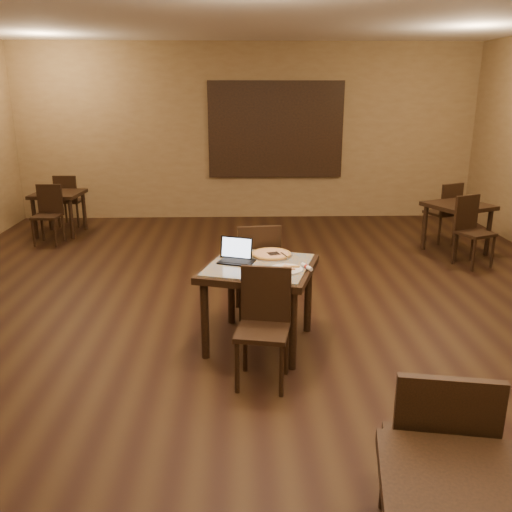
{
  "coord_description": "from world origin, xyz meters",
  "views": [
    {
      "loc": [
        -0.14,
        -4.65,
        2.23
      ],
      "look_at": [
        -0.0,
        -0.19,
        0.85
      ],
      "focal_mm": 38.0,
      "sensor_mm": 36.0,
      "label": 1
    }
  ],
  "objects_px": {
    "tiled_table": "(259,275)",
    "laptop": "(236,255)",
    "chair_main_far": "(258,265)",
    "other_table_b_chair_near": "(49,211)",
    "other_table_b": "(59,199)",
    "other_table_b_chair_far": "(68,198)",
    "other_table_a_chair_far": "(446,209)",
    "chair_main_near": "(264,319)",
    "other_table_a": "(458,212)",
    "pizza_pan": "(271,255)",
    "other_table_c_chair_far": "(437,453)",
    "other_table_a_chair_near": "(471,227)"
  },
  "relations": [
    {
      "from": "chair_main_near",
      "to": "other_table_a_chair_far",
      "type": "relative_size",
      "value": 1.0
    },
    {
      "from": "tiled_table",
      "to": "pizza_pan",
      "type": "height_order",
      "value": "pizza_pan"
    },
    {
      "from": "other_table_a_chair_near",
      "to": "other_table_b_chair_far",
      "type": "xyz_separation_m",
      "value": [
        -5.88,
        2.26,
        -0.02
      ]
    },
    {
      "from": "chair_main_near",
      "to": "laptop",
      "type": "xyz_separation_m",
      "value": [
        -0.22,
        0.72,
        0.3
      ]
    },
    {
      "from": "other_table_b",
      "to": "other_table_b_chair_far",
      "type": "relative_size",
      "value": 0.88
    },
    {
      "from": "chair_main_near",
      "to": "other_table_b_chair_near",
      "type": "bearing_deg",
      "value": 137.3
    },
    {
      "from": "other_table_a",
      "to": "other_table_b_chair_far",
      "type": "relative_size",
      "value": 1.14
    },
    {
      "from": "tiled_table",
      "to": "other_table_a",
      "type": "height_order",
      "value": "tiled_table"
    },
    {
      "from": "other_table_a",
      "to": "other_table_b_chair_near",
      "type": "relative_size",
      "value": 1.14
    },
    {
      "from": "tiled_table",
      "to": "pizza_pan",
      "type": "distance_m",
      "value": 0.29
    },
    {
      "from": "chair_main_near",
      "to": "other_table_b_chair_near",
      "type": "xyz_separation_m",
      "value": [
        -3.04,
        4.13,
        -0.02
      ]
    },
    {
      "from": "tiled_table",
      "to": "laptop",
      "type": "height_order",
      "value": "laptop"
    },
    {
      "from": "pizza_pan",
      "to": "chair_main_far",
      "type": "bearing_deg",
      "value": 106.56
    },
    {
      "from": "other_table_a_chair_near",
      "to": "other_table_b_chair_far",
      "type": "relative_size",
      "value": 1.04
    },
    {
      "from": "chair_main_far",
      "to": "other_table_a_chair_near",
      "type": "relative_size",
      "value": 1.07
    },
    {
      "from": "other_table_b",
      "to": "tiled_table",
      "type": "bearing_deg",
      "value": -49.12
    },
    {
      "from": "chair_main_far",
      "to": "other_table_b",
      "type": "relative_size",
      "value": 1.27
    },
    {
      "from": "tiled_table",
      "to": "other_table_b_chair_near",
      "type": "relative_size",
      "value": 1.31
    },
    {
      "from": "other_table_a_chair_near",
      "to": "other_table_c_chair_far",
      "type": "xyz_separation_m",
      "value": [
        -2.1,
        -4.64,
        0.08
      ]
    },
    {
      "from": "tiled_table",
      "to": "other_table_c_chair_far",
      "type": "xyz_separation_m",
      "value": [
        0.75,
        -2.38,
        -0.07
      ]
    },
    {
      "from": "chair_main_near",
      "to": "other_table_a",
      "type": "distance_m",
      "value": 4.47
    },
    {
      "from": "tiled_table",
      "to": "other_table_b_chair_near",
      "type": "xyz_separation_m",
      "value": [
        -3.02,
        3.51,
        -0.17
      ]
    },
    {
      "from": "other_table_b_chair_near",
      "to": "chair_main_near",
      "type": "bearing_deg",
      "value": -49.79
    },
    {
      "from": "tiled_table",
      "to": "other_table_b",
      "type": "relative_size",
      "value": 1.49
    },
    {
      "from": "pizza_pan",
      "to": "other_table_c_chair_far",
      "type": "xyz_separation_m",
      "value": [
        0.63,
        -2.62,
        -0.17
      ]
    },
    {
      "from": "tiled_table",
      "to": "other_table_a_chair_far",
      "type": "relative_size",
      "value": 1.26
    },
    {
      "from": "chair_main_near",
      "to": "other_table_b",
      "type": "distance_m",
      "value": 5.55
    },
    {
      "from": "other_table_a_chair_near",
      "to": "other_table_c_chair_far",
      "type": "height_order",
      "value": "other_table_c_chair_far"
    },
    {
      "from": "chair_main_far",
      "to": "laptop",
      "type": "distance_m",
      "value": 0.62
    },
    {
      "from": "other_table_b",
      "to": "other_table_b_chair_far",
      "type": "xyz_separation_m",
      "value": [
        -0.01,
        0.51,
        -0.07
      ]
    },
    {
      "from": "other_table_a",
      "to": "other_table_b_chair_near",
      "type": "bearing_deg",
      "value": 148.96
    },
    {
      "from": "other_table_a",
      "to": "other_table_c_chair_far",
      "type": "xyz_separation_m",
      "value": [
        -2.13,
        -5.18,
        0.01
      ]
    },
    {
      "from": "chair_main_far",
      "to": "other_table_a_chair_near",
      "type": "bearing_deg",
      "value": -155.58
    },
    {
      "from": "chair_main_near",
      "to": "other_table_b_chair_far",
      "type": "distance_m",
      "value": 5.98
    },
    {
      "from": "other_table_b",
      "to": "chair_main_far",
      "type": "bearing_deg",
      "value": -44.39
    },
    {
      "from": "chair_main_far",
      "to": "other_table_b_chair_near",
      "type": "distance_m",
      "value": 4.19
    },
    {
      "from": "pizza_pan",
      "to": "other_table_a_chair_far",
      "type": "xyz_separation_m",
      "value": [
        2.79,
        3.1,
        -0.25
      ]
    },
    {
      "from": "other_table_b_chair_far",
      "to": "other_table_b_chair_near",
      "type": "bearing_deg",
      "value": 94.47
    },
    {
      "from": "other_table_b",
      "to": "other_table_c_chair_far",
      "type": "height_order",
      "value": "other_table_c_chair_far"
    },
    {
      "from": "chair_main_far",
      "to": "other_table_a",
      "type": "height_order",
      "value": "chair_main_far"
    },
    {
      "from": "other_table_b_chair_near",
      "to": "other_table_c_chair_far",
      "type": "relative_size",
      "value": 0.83
    },
    {
      "from": "chair_main_near",
      "to": "other_table_b_chair_far",
      "type": "relative_size",
      "value": 1.05
    },
    {
      "from": "chair_main_near",
      "to": "other_table_c_chair_far",
      "type": "distance_m",
      "value": 1.9
    },
    {
      "from": "laptop",
      "to": "other_table_a",
      "type": "relative_size",
      "value": 0.35
    },
    {
      "from": "chair_main_near",
      "to": "other_table_b_chair_near",
      "type": "distance_m",
      "value": 5.13
    },
    {
      "from": "chair_main_far",
      "to": "chair_main_near",
      "type": "bearing_deg",
      "value": 84.55
    },
    {
      "from": "tiled_table",
      "to": "laptop",
      "type": "relative_size",
      "value": 3.26
    },
    {
      "from": "chair_main_near",
      "to": "laptop",
      "type": "height_order",
      "value": "laptop"
    },
    {
      "from": "chair_main_far",
      "to": "other_table_c_chair_far",
      "type": "height_order",
      "value": "other_table_c_chair_far"
    },
    {
      "from": "pizza_pan",
      "to": "other_table_a",
      "type": "bearing_deg",
      "value": 42.87
    }
  ]
}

